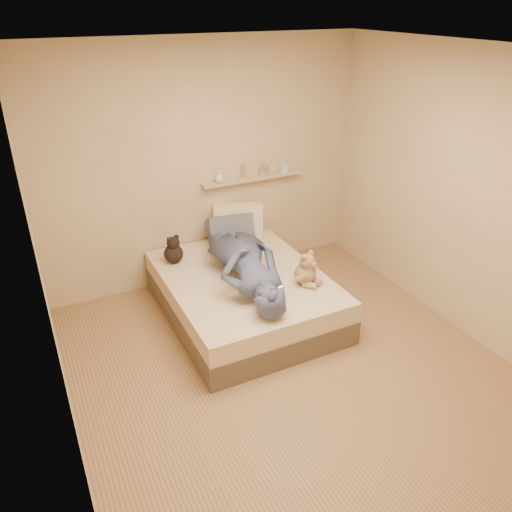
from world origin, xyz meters
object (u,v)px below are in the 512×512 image
teddy_bear (306,271)px  pillow_grey (231,231)px  dark_plush (173,251)px  wall_shelf (253,178)px  game_console (274,288)px  person (244,260)px  bed (244,295)px  pillow_cream (238,221)px

teddy_bear → pillow_grey: pillow_grey is taller
dark_plush → wall_shelf: (1.08, 0.34, 0.52)m
game_console → wall_shelf: wall_shelf is taller
game_console → person: 0.51m
dark_plush → game_console: bearing=-63.3°
teddy_bear → wall_shelf: size_ratio=0.29×
dark_plush → pillow_grey: bearing=9.4°
game_console → pillow_grey: bearing=83.8°
bed → pillow_cream: 0.99m
bed → wall_shelf: bearing=58.8°
person → pillow_cream: bearing=-103.4°
teddy_bear → dark_plush: bearing=135.7°
game_console → pillow_grey: 1.25m
pillow_cream → person: bearing=-111.1°
pillow_grey → wall_shelf: size_ratio=0.42×
bed → person: bearing=-109.8°
bed → pillow_cream: bearing=68.8°
bed → pillow_grey: (0.17, 0.69, 0.40)m
game_console → teddy_bear: size_ratio=0.52×
pillow_cream → wall_shelf: (0.23, 0.08, 0.45)m
game_console → pillow_cream: bearing=78.5°
game_console → pillow_cream: (0.28, 1.38, 0.05)m
pillow_cream → dark_plush: bearing=-163.2°
teddy_bear → person: size_ratio=0.20×
bed → dark_plush: bearing=132.6°
bed → person: person is taller
teddy_bear → dark_plush: teddy_bear is taller
teddy_bear → wall_shelf: bearing=86.7°
game_console → pillow_grey: pillow_grey is taller
pillow_grey → teddy_bear: bearing=-74.7°
teddy_bear → game_console: bearing=-161.1°
pillow_cream → person: size_ratio=0.33×
teddy_bear → pillow_grey: (-0.30, 1.10, 0.03)m
bed → teddy_bear: bearing=-40.5°
bed → teddy_bear: 0.72m
person → bed: bearing=-102.1°
pillow_grey → wall_shelf: bearing=30.3°
bed → person: 0.43m
game_console → teddy_bear: 0.46m
teddy_bear → wall_shelf: wall_shelf is taller
bed → game_console: 0.67m
pillow_cream → person: 0.94m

